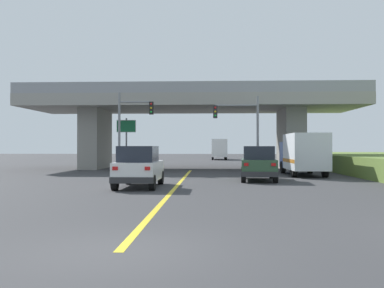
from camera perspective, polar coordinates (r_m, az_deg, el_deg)
ground at (r=39.64m, az=0.03°, el=-3.23°), size 160.00×160.00×0.00m
overpass_bridge at (r=39.70m, az=0.03°, el=4.06°), size 29.40×9.36×7.26m
lane_divider_stripe at (r=22.42m, az=-1.94°, el=-5.44°), size 0.20×28.28×0.01m
suv_lead at (r=21.51m, az=-6.93°, el=-2.96°), size 1.98×4.43×2.02m
suv_crossing at (r=25.87m, az=8.67°, el=-2.52°), size 2.29×4.61×2.02m
box_truck at (r=31.05m, az=14.35°, el=-1.19°), size 2.33×6.51×2.87m
traffic_signal_nearside at (r=32.96m, az=6.65°, el=2.62°), size 3.43×0.36×5.80m
traffic_signal_farside at (r=33.25m, az=-8.10°, el=2.81°), size 2.69×0.36×6.08m
highway_sign at (r=38.64m, az=-8.59°, el=1.62°), size 1.70×0.17×4.49m
semi_truck_distant at (r=67.31m, az=3.58°, el=-0.65°), size 2.33×6.74×3.13m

